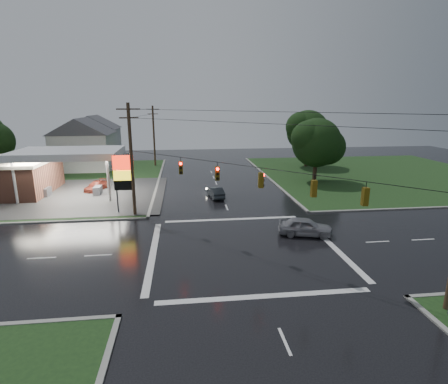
{
  "coord_description": "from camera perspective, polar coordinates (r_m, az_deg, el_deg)",
  "views": [
    {
      "loc": [
        -4.54,
        -24.84,
        10.97
      ],
      "look_at": [
        -0.88,
        6.07,
        3.0
      ],
      "focal_mm": 28.0,
      "sensor_mm": 36.0,
      "label": 1
    }
  ],
  "objects": [
    {
      "name": "traffic_signals",
      "position": [
        25.63,
        3.6,
        4.24
      ],
      "size": [
        26.87,
        26.87,
        1.47
      ],
      "color": "black",
      "rests_on": "ground"
    },
    {
      "name": "tree_ne_near",
      "position": [
        50.71,
        15.04,
        7.76
      ],
      "size": [
        7.99,
        6.8,
        8.98
      ],
      "color": "black",
      "rests_on": "ground"
    },
    {
      "name": "tree_ne_far",
      "position": [
        62.89,
        13.63,
        9.6
      ],
      "size": [
        8.46,
        7.2,
        9.8
      ],
      "color": "black",
      "rests_on": "ground"
    },
    {
      "name": "grass_ne",
      "position": [
        60.31,
        23.83,
        2.69
      ],
      "size": [
        36.0,
        36.0,
        0.08
      ],
      "primitive_type": "cube",
      "color": "#193116",
      "rests_on": "ground"
    },
    {
      "name": "car_north",
      "position": [
        41.48,
        -1.38,
        -0.05
      ],
      "size": [
        1.94,
        4.08,
        1.29
      ],
      "primitive_type": "imported",
      "rotation": [
        0.0,
        0.0,
        3.29
      ],
      "color": "#22272B",
      "rests_on": "ground"
    },
    {
      "name": "pylon_sign",
      "position": [
        36.51,
        -16.05,
        2.81
      ],
      "size": [
        2.0,
        0.35,
        6.0
      ],
      "color": "#59595E",
      "rests_on": "ground"
    },
    {
      "name": "car_crossing",
      "position": [
        30.55,
        13.12,
        -5.53
      ],
      "size": [
        4.86,
        2.99,
        1.54
      ],
      "primitive_type": "imported",
      "rotation": [
        0.0,
        0.0,
        1.3
      ],
      "color": "gray",
      "rests_on": "ground"
    },
    {
      "name": "car_pump",
      "position": [
        47.8,
        -20.08,
        0.95
      ],
      "size": [
        2.93,
        4.44,
        1.19
      ],
      "primitive_type": "imported",
      "rotation": [
        0.0,
        0.0,
        -0.33
      ],
      "color": "maroon",
      "rests_on": "ground"
    },
    {
      "name": "utility_pole_n",
      "position": [
        63.27,
        -11.38,
        9.1
      ],
      "size": [
        2.2,
        0.32,
        10.5
      ],
      "color": "#382619",
      "rests_on": "ground"
    },
    {
      "name": "house_far",
      "position": [
        75.18,
        -20.36,
        8.47
      ],
      "size": [
        11.05,
        8.48,
        8.6
      ],
      "color": "silver",
      "rests_on": "ground"
    },
    {
      "name": "utility_pole_nw",
      "position": [
        35.09,
        -14.87,
        5.28
      ],
      "size": [
        2.2,
        0.32,
        11.0
      ],
      "color": "#382619",
      "rests_on": "ground"
    },
    {
      "name": "house_near",
      "position": [
        63.35,
        -21.93,
        7.39
      ],
      "size": [
        11.05,
        8.48,
        8.6
      ],
      "color": "silver",
      "rests_on": "ground"
    },
    {
      "name": "grass_nw",
      "position": [
        56.25,
        -29.04,
        1.33
      ],
      "size": [
        36.0,
        36.0,
        0.08
      ],
      "primitive_type": "cube",
      "color": "#193116",
      "rests_on": "ground"
    },
    {
      "name": "gas_station",
      "position": [
        50.01,
        -31.67,
        2.51
      ],
      "size": [
        26.2,
        18.0,
        5.6
      ],
      "color": "#2D2D2D",
      "rests_on": "ground"
    },
    {
      "name": "ground",
      "position": [
        27.53,
        3.34,
        -9.15
      ],
      "size": [
        120.0,
        120.0,
        0.0
      ],
      "primitive_type": "plane",
      "color": "black",
      "rests_on": "ground"
    }
  ]
}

